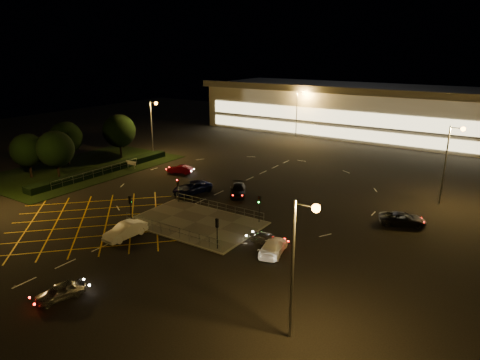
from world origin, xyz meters
The scene contains 26 objects.
ground centered at (0.00, 0.00, 0.00)m, with size 180.00×180.00×0.00m, color black.
pedestrian_island centered at (2.00, -2.00, 0.06)m, with size 14.00×9.00×0.12m, color #4C4944.
grass_verge centered at (-28.00, 6.00, 0.04)m, with size 18.00×30.00×0.08m, color black.
hedge centered at (-23.00, 6.00, 0.50)m, with size 2.00×26.00×1.00m, color black.
supermarket centered at (0.00, 61.95, 5.31)m, with size 72.00×26.50×10.50m.
streetlight_se centered at (20.44, -14.00, 6.56)m, with size 1.78×0.56×10.03m.
streetlight_nw centered at (-23.56, 18.00, 6.56)m, with size 1.78×0.56×10.03m.
streetlight_ne centered at (24.44, 20.00, 6.56)m, with size 1.78×0.56×10.03m.
streetlight_far_left centered at (-9.56, 48.00, 6.56)m, with size 1.78×0.56×10.03m.
signal_sw centered at (-4.00, -5.99, 2.37)m, with size 0.28×0.30×3.15m.
signal_se centered at (8.00, -5.99, 2.37)m, with size 0.28×0.30×3.15m.
signal_nw centered at (-4.00, 1.99, 2.37)m, with size 0.28×0.30×3.15m.
signal_ne centered at (8.00, 1.99, 2.37)m, with size 0.28×0.30×3.15m.
tree_a centered at (-30.00, -2.00, 4.33)m, with size 5.04×5.04×6.86m.
tree_b centered at (-32.00, 6.00, 4.64)m, with size 5.40×5.40×7.35m.
tree_c centered at (-28.00, 14.00, 4.95)m, with size 5.76×5.76×7.84m.
tree_d centered at (-34.00, 20.00, 4.02)m, with size 4.68×4.68×6.37m.
tree_e centered at (-26.00, 0.00, 4.64)m, with size 5.40×5.40×7.35m.
car_near_silver centered at (2.73, -19.76, 0.65)m, with size 1.54×3.83×1.31m, color #989A9E.
car_queue_white centered at (-1.67, -9.00, 0.79)m, with size 1.67×4.80×1.58m, color silver.
car_left_blue centered at (-4.96, 5.92, 0.78)m, with size 2.60×5.64×1.57m, color #0A1041.
car_far_dkgrey centered at (0.76, 8.66, 0.72)m, with size 2.01×4.94×1.43m, color black.
car_right_silver centered at (11.50, -2.34, 0.61)m, with size 1.44×3.57×1.22m, color #AFB2B7.
car_circ_red centered at (-12.75, 12.41, 0.65)m, with size 1.37×3.94×1.30m, color maroon.
car_east_grey centered at (21.68, 10.37, 0.70)m, with size 2.34×5.07×1.41m, color black.
car_approach_white centered at (12.97, -3.70, 0.71)m, with size 1.99×4.88×1.42m, color white.
Camera 1 is at (30.78, -36.68, 19.02)m, focal length 32.00 mm.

